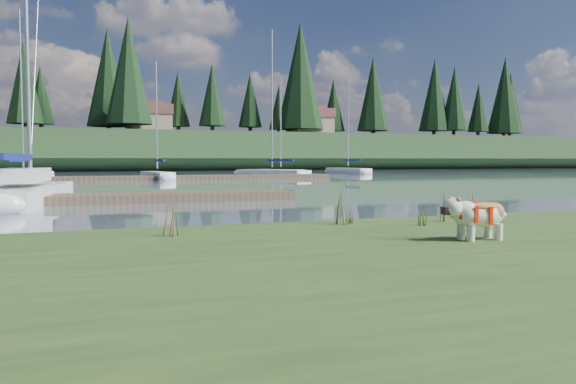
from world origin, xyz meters
name	(u,v)px	position (x,y,z in m)	size (l,w,h in m)	color
ground	(130,180)	(0.00, 30.00, 0.00)	(200.00, 200.00, 0.00)	slate
bank	(424,285)	(0.00, -6.00, 0.17)	(60.00, 9.00, 0.35)	#314B1D
ridge	(104,152)	(0.00, 73.00, 2.50)	(200.00, 20.00, 5.00)	#1E351A
bulldog	(478,213)	(1.87, -4.53, 0.72)	(0.99, 0.45, 0.60)	silver
sailboat_main	(30,189)	(-4.95, 10.69, 0.42)	(3.03, 9.34, 13.17)	white
dock_near	(58,200)	(-4.00, 9.00, 0.15)	(16.00, 2.00, 0.30)	#4C3D2C
dock_far	(159,178)	(2.00, 30.00, 0.15)	(26.00, 2.20, 0.30)	#4C3D2C
sailboat_bg_1	(28,175)	(-6.79, 33.21, 0.33)	(3.94, 8.11, 11.95)	white
sailboat_bg_2	(155,175)	(1.93, 31.34, 0.34)	(2.03, 5.72, 8.71)	white
sailboat_bg_3	(266,172)	(12.02, 35.84, 0.32)	(5.20, 8.58, 12.66)	white
sailboat_bg_4	(277,172)	(13.55, 37.34, 0.33)	(3.24, 6.05, 9.10)	white
sailboat_bg_5	(345,170)	(22.97, 42.57, 0.32)	(2.45, 7.34, 10.39)	white
weed_0	(343,207)	(0.93, -2.19, 0.65)	(0.17, 0.14, 0.73)	#475B23
weed_1	(349,212)	(1.06, -2.16, 0.55)	(0.17, 0.14, 0.49)	#475B23
weed_2	(441,206)	(2.80, -2.39, 0.63)	(0.17, 0.14, 0.68)	#475B23
weed_3	(173,219)	(-2.07, -2.74, 0.61)	(0.17, 0.14, 0.63)	#475B23
weed_4	(422,216)	(2.09, -2.86, 0.52)	(0.17, 0.14, 0.40)	#475B23
weed_5	(473,205)	(3.72, -2.10, 0.60)	(0.17, 0.14, 0.59)	#475B23
mud_lip	(281,239)	(0.00, -1.60, 0.07)	(60.00, 0.50, 0.14)	#33281C
conifer_3	(24,82)	(-10.00, 72.00, 11.74)	(4.84, 4.84, 12.25)	#382619
conifer_4	(129,71)	(3.00, 66.00, 13.09)	(6.16, 6.16, 15.10)	#382619
conifer_5	(212,95)	(15.00, 70.00, 10.83)	(3.96, 3.96, 10.35)	#382619
conifer_6	(300,76)	(28.00, 68.00, 13.99)	(7.04, 7.04, 17.00)	#382619
conifer_7	(373,94)	(42.00, 71.00, 12.19)	(5.28, 5.28, 13.20)	#382619
conifer_8	(454,99)	(55.00, 67.00, 11.51)	(4.62, 4.62, 11.77)	#382619
conifer_9	(505,95)	(68.00, 70.00, 12.87)	(5.94, 5.94, 14.62)	#382619
house_1	(148,118)	(6.00, 71.00, 7.31)	(6.30, 5.30, 4.65)	gray
house_2	(310,121)	(30.00, 69.00, 7.31)	(6.30, 5.30, 4.65)	gray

